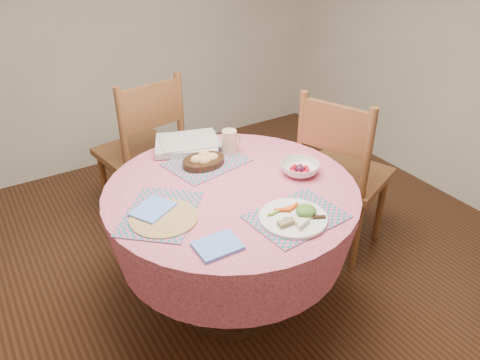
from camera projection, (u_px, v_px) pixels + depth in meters
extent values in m
plane|color=#331C0F|center=(233.00, 301.00, 2.65)|extent=(4.00, 4.00, 0.00)
cylinder|color=pink|center=(231.00, 192.00, 2.27)|extent=(1.24, 1.24, 0.04)
cone|color=pink|center=(232.00, 220.00, 2.36)|extent=(1.24, 1.24, 0.30)
cylinder|color=black|center=(232.00, 271.00, 2.53)|extent=(0.14, 0.14, 0.44)
cylinder|color=black|center=(232.00, 297.00, 2.63)|extent=(0.56, 0.56, 0.06)
cube|color=brown|center=(344.00, 175.00, 2.87)|extent=(0.62, 0.63, 0.04)
cylinder|color=brown|center=(380.00, 206.00, 3.03)|extent=(0.06, 0.06, 0.50)
cylinder|color=brown|center=(325.00, 187.00, 3.23)|extent=(0.06, 0.06, 0.50)
cylinder|color=brown|center=(356.00, 234.00, 2.76)|extent=(0.06, 0.06, 0.50)
cylinder|color=brown|center=(297.00, 212.00, 2.97)|extent=(0.06, 0.06, 0.50)
cylinder|color=brown|center=(367.00, 157.00, 2.48)|extent=(0.06, 0.06, 0.56)
cylinder|color=brown|center=(301.00, 138.00, 2.68)|extent=(0.06, 0.06, 0.56)
cube|color=brown|center=(335.00, 128.00, 2.52)|extent=(0.18, 0.38, 0.27)
cube|color=brown|center=(140.00, 152.00, 3.12)|extent=(0.56, 0.54, 0.04)
cylinder|color=brown|center=(154.00, 165.00, 3.49)|extent=(0.05, 0.05, 0.50)
cylinder|color=brown|center=(105.00, 184.00, 3.26)|extent=(0.05, 0.05, 0.50)
cylinder|color=brown|center=(183.00, 185.00, 3.24)|extent=(0.05, 0.05, 0.50)
cylinder|color=brown|center=(132.00, 207.00, 3.02)|extent=(0.05, 0.05, 0.50)
cylinder|color=brown|center=(180.00, 115.00, 2.96)|extent=(0.05, 0.05, 0.56)
cylinder|color=brown|center=(123.00, 133.00, 2.73)|extent=(0.05, 0.05, 0.56)
cube|color=brown|center=(151.00, 106.00, 2.79)|extent=(0.40, 0.10, 0.27)
cube|color=#157775|center=(296.00, 217.00, 2.05)|extent=(0.42, 0.33, 0.01)
cube|color=#157775|center=(161.00, 213.00, 2.07)|extent=(0.49, 0.50, 0.01)
cube|color=#157775|center=(207.00, 162.00, 2.48)|extent=(0.45, 0.37, 0.01)
cylinder|color=olive|center=(164.00, 218.00, 2.04)|extent=(0.30, 0.30, 0.01)
cube|color=#6192FB|center=(218.00, 246.00, 1.87)|extent=(0.18, 0.14, 0.01)
cube|color=#6192FB|center=(153.00, 210.00, 2.08)|extent=(0.22, 0.21, 0.01)
cylinder|color=white|center=(293.00, 218.00, 2.03)|extent=(0.30, 0.30, 0.01)
ellipsoid|color=#385E20|center=(306.00, 210.00, 2.03)|extent=(0.09, 0.09, 0.04)
cylinder|color=beige|center=(301.00, 222.00, 1.97)|extent=(0.11, 0.11, 0.02)
cube|color=brown|center=(286.00, 223.00, 1.96)|extent=(0.07, 0.04, 0.02)
cube|color=silver|center=(301.00, 218.00, 2.01)|extent=(0.14, 0.08, 0.00)
cylinder|color=black|center=(204.00, 162.00, 2.44)|extent=(0.23, 0.23, 0.03)
ellipsoid|color=tan|center=(196.00, 158.00, 2.41)|extent=(0.07, 0.06, 0.05)
ellipsoid|color=tan|center=(204.00, 153.00, 2.46)|extent=(0.07, 0.06, 0.05)
ellipsoid|color=tan|center=(212.00, 155.00, 2.43)|extent=(0.07, 0.06, 0.05)
ellipsoid|color=tan|center=(204.00, 159.00, 2.40)|extent=(0.07, 0.06, 0.05)
cylinder|color=#D4B091|center=(229.00, 142.00, 2.54)|extent=(0.08, 0.08, 0.13)
torus|color=#D4B091|center=(236.00, 140.00, 2.56)|extent=(0.07, 0.01, 0.07)
imported|color=white|center=(300.00, 168.00, 2.37)|extent=(0.22, 0.22, 0.06)
sphere|color=red|center=(306.00, 168.00, 2.39)|extent=(0.03, 0.03, 0.03)
sphere|color=red|center=(301.00, 166.00, 2.41)|extent=(0.03, 0.03, 0.03)
sphere|color=red|center=(295.00, 167.00, 2.40)|extent=(0.03, 0.03, 0.03)
sphere|color=red|center=(292.00, 169.00, 2.38)|extent=(0.03, 0.03, 0.03)
sphere|color=red|center=(293.00, 172.00, 2.35)|extent=(0.03, 0.03, 0.03)
sphere|color=red|center=(299.00, 174.00, 2.34)|extent=(0.03, 0.03, 0.03)
sphere|color=red|center=(305.00, 173.00, 2.34)|extent=(0.03, 0.03, 0.03)
sphere|color=red|center=(307.00, 171.00, 2.36)|extent=(0.03, 0.03, 0.03)
sphere|color=#3F122E|center=(300.00, 169.00, 2.37)|extent=(0.05, 0.05, 0.05)
cube|color=silver|center=(186.00, 145.00, 2.62)|extent=(0.42, 0.39, 0.03)
cube|color=silver|center=(189.00, 140.00, 2.62)|extent=(0.38, 0.33, 0.01)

